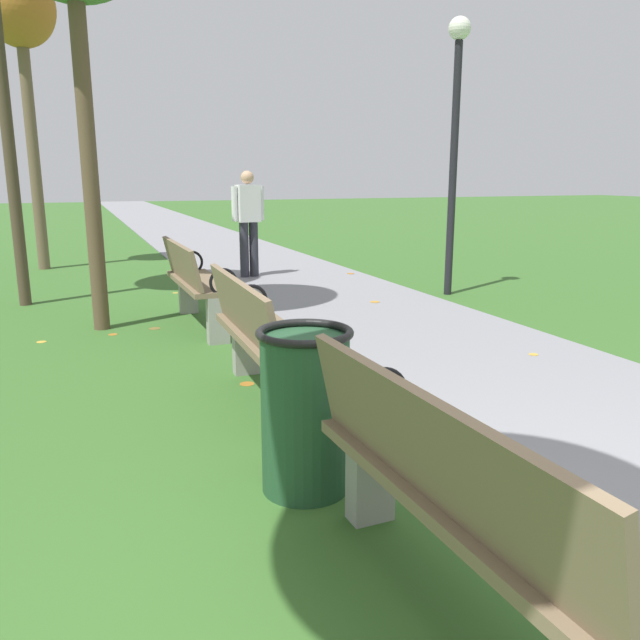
{
  "coord_description": "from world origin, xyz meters",
  "views": [
    {
      "loc": [
        -1.66,
        -1.57,
        1.56
      ],
      "look_at": [
        -0.05,
        2.52,
        0.55
      ],
      "focal_mm": 35.28,
      "sensor_mm": 36.0,
      "label": 1
    }
  ],
  "objects_px": {
    "park_bench_3": "(195,282)",
    "tree_4": "(20,20)",
    "park_bench_1": "(459,499)",
    "lamp_post": "(456,116)",
    "park_bench_2": "(263,337)",
    "trash_bin": "(305,410)",
    "pedestrian_walking": "(248,218)"
  },
  "relations": [
    {
      "from": "park_bench_3",
      "to": "pedestrian_walking",
      "type": "relative_size",
      "value": 0.99
    },
    {
      "from": "trash_bin",
      "to": "lamp_post",
      "type": "relative_size",
      "value": 0.24
    },
    {
      "from": "park_bench_1",
      "to": "lamp_post",
      "type": "height_order",
      "value": "lamp_post"
    },
    {
      "from": "park_bench_2",
      "to": "tree_4",
      "type": "bearing_deg",
      "value": 102.03
    },
    {
      "from": "park_bench_3",
      "to": "park_bench_1",
      "type": "bearing_deg",
      "value": -90.0
    },
    {
      "from": "tree_4",
      "to": "park_bench_3",
      "type": "bearing_deg",
      "value": -72.55
    },
    {
      "from": "park_bench_1",
      "to": "pedestrian_walking",
      "type": "xyz_separation_m",
      "value": [
        1.39,
        7.86,
        0.44
      ]
    },
    {
      "from": "tree_4",
      "to": "pedestrian_walking",
      "type": "bearing_deg",
      "value": -36.26
    },
    {
      "from": "pedestrian_walking",
      "to": "lamp_post",
      "type": "xyz_separation_m",
      "value": [
        2.12,
        -2.35,
        1.38
      ]
    },
    {
      "from": "park_bench_3",
      "to": "pedestrian_walking",
      "type": "height_order",
      "value": "pedestrian_walking"
    },
    {
      "from": "park_bench_2",
      "to": "pedestrian_walking",
      "type": "relative_size",
      "value": 0.99
    },
    {
      "from": "park_bench_2",
      "to": "tree_4",
      "type": "relative_size",
      "value": 0.34
    },
    {
      "from": "park_bench_2",
      "to": "park_bench_3",
      "type": "bearing_deg",
      "value": 90.0
    },
    {
      "from": "park_bench_2",
      "to": "trash_bin",
      "type": "distance_m",
      "value": 1.25
    },
    {
      "from": "pedestrian_walking",
      "to": "tree_4",
      "type": "bearing_deg",
      "value": 143.74
    },
    {
      "from": "trash_bin",
      "to": "park_bench_2",
      "type": "bearing_deg",
      "value": 83.2
    },
    {
      "from": "park_bench_3",
      "to": "pedestrian_walking",
      "type": "xyz_separation_m",
      "value": [
        1.39,
        3.01,
        0.44
      ]
    },
    {
      "from": "park_bench_3",
      "to": "trash_bin",
      "type": "height_order",
      "value": "park_bench_3"
    },
    {
      "from": "tree_4",
      "to": "trash_bin",
      "type": "distance_m",
      "value": 9.75
    },
    {
      "from": "park_bench_3",
      "to": "lamp_post",
      "type": "bearing_deg",
      "value": 10.52
    },
    {
      "from": "park_bench_1",
      "to": "trash_bin",
      "type": "relative_size",
      "value": 1.92
    },
    {
      "from": "lamp_post",
      "to": "park_bench_2",
      "type": "bearing_deg",
      "value": -138.17
    },
    {
      "from": "park_bench_2",
      "to": "lamp_post",
      "type": "height_order",
      "value": "lamp_post"
    },
    {
      "from": "park_bench_1",
      "to": "lamp_post",
      "type": "distance_m",
      "value": 6.77
    },
    {
      "from": "park_bench_3",
      "to": "tree_4",
      "type": "height_order",
      "value": "tree_4"
    },
    {
      "from": "park_bench_3",
      "to": "lamp_post",
      "type": "relative_size",
      "value": 0.46
    },
    {
      "from": "park_bench_3",
      "to": "tree_4",
      "type": "xyz_separation_m",
      "value": [
        -1.65,
        5.23,
        3.48
      ]
    },
    {
      "from": "park_bench_2",
      "to": "pedestrian_walking",
      "type": "xyz_separation_m",
      "value": [
        1.39,
        5.49,
        0.44
      ]
    },
    {
      "from": "tree_4",
      "to": "trash_bin",
      "type": "relative_size",
      "value": 5.67
    },
    {
      "from": "park_bench_1",
      "to": "pedestrian_walking",
      "type": "relative_size",
      "value": 1.0
    },
    {
      "from": "park_bench_2",
      "to": "park_bench_3",
      "type": "height_order",
      "value": "same"
    },
    {
      "from": "park_bench_3",
      "to": "lamp_post",
      "type": "height_order",
      "value": "lamp_post"
    }
  ]
}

